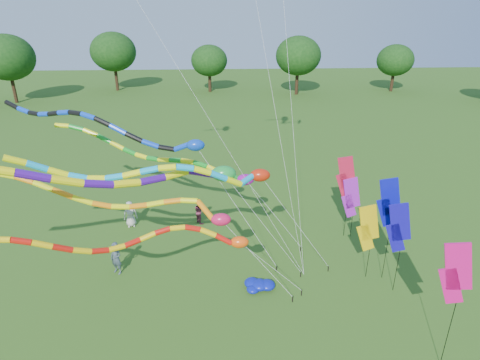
{
  "coord_description": "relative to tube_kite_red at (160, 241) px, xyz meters",
  "views": [
    {
      "loc": [
        -1.55,
        -12.02,
        12.25
      ],
      "look_at": [
        -0.56,
        5.43,
        4.8
      ],
      "focal_mm": 30.0,
      "sensor_mm": 36.0,
      "label": 1
    }
  ],
  "objects": [
    {
      "name": "ground",
      "position": [
        3.92,
        -1.71,
        -3.86
      ],
      "size": [
        160.0,
        160.0,
        0.0
      ],
      "primitive_type": "plane",
      "color": "#255316",
      "rests_on": "ground"
    },
    {
      "name": "tree_ring",
      "position": [
        3.62,
        -2.49,
        1.21
      ],
      "size": [
        118.13,
        112.74,
        9.7
      ],
      "color": "#382314",
      "rests_on": "ground"
    },
    {
      "name": "tube_kite_red",
      "position": [
        0.0,
        0.0,
        0.0
      ],
      "size": [
        11.31,
        2.82,
        5.67
      ],
      "rotation": [
        0.0,
        0.0,
        0.19
      ],
      "color": "black",
      "rests_on": "ground"
    },
    {
      "name": "tube_kite_orange",
      "position": [
        -1.51,
        1.93,
        0.82
      ],
      "size": [
        13.65,
        2.31,
        6.53
      ],
      "rotation": [
        0.0,
        0.0,
        -0.18
      ],
      "color": "black",
      "rests_on": "ground"
    },
    {
      "name": "tube_kite_purple",
      "position": [
        -2.47,
        -0.49,
        3.07
      ],
      "size": [
        16.95,
        5.47,
        8.9
      ],
      "rotation": [
        0.0,
        0.0,
        0.32
      ],
      "color": "black",
      "rests_on": "ground"
    },
    {
      "name": "tube_kite_blue",
      "position": [
        -2.45,
        5.27,
        3.07
      ],
      "size": [
        13.67,
        4.8,
        8.39
      ],
      "rotation": [
        0.0,
        0.0,
        -0.29
      ],
      "color": "black",
      "rests_on": "ground"
    },
    {
      "name": "tube_kite_cyan",
      "position": [
        0.85,
        0.97,
        2.43
      ],
      "size": [
        12.74,
        3.12,
        8.05
      ],
      "rotation": [
        0.0,
        0.0,
        0.27
      ],
      "color": "black",
      "rests_on": "ground"
    },
    {
      "name": "tube_kite_green",
      "position": [
        -0.19,
        7.29,
        0.75
      ],
      "size": [
        13.62,
        4.93,
        6.74
      ],
      "rotation": [
        0.0,
        0.0,
        -0.34
      ],
      "color": "black",
      "rests_on": "ground"
    },
    {
      "name": "banner_pole_blue_b",
      "position": [
        10.1,
        2.28,
        0.25
      ],
      "size": [
        1.16,
        0.28,
        5.38
      ],
      "rotation": [
        0.0,
        0.0,
        -0.17
      ],
      "color": "black",
      "rests_on": "ground"
    },
    {
      "name": "banner_pole_red",
      "position": [
        9.39,
        6.34,
        -0.16
      ],
      "size": [
        1.15,
        0.32,
        4.97
      ],
      "rotation": [
        0.0,
        0.0,
        -0.21
      ],
      "color": "black",
      "rests_on": "ground"
    },
    {
      "name": "banner_pole_blue_a",
      "position": [
        10.25,
        1.3,
        -0.51
      ],
      "size": [
        1.16,
        0.3,
        4.61
      ],
      "rotation": [
        0.0,
        0.0,
        -0.19
      ],
      "color": "black",
      "rests_on": "ground"
    },
    {
      "name": "banner_pole_magenta_a",
      "position": [
        10.26,
        -3.01,
        0.19
      ],
      "size": [
        1.13,
        0.44,
        5.32
      ],
      "rotation": [
        0.0,
        0.0,
        -0.32
      ],
      "color": "black",
      "rests_on": "ground"
    },
    {
      "name": "banner_pole_orange",
      "position": [
        9.32,
        2.35,
        -1.09
      ],
      "size": [
        1.16,
        0.09,
        4.02
      ],
      "rotation": [
        0.0,
        0.0,
        0.01
      ],
      "color": "black",
      "rests_on": "ground"
    },
    {
      "name": "banner_pole_violet",
      "position": [
        9.75,
        6.19,
        -1.35
      ],
      "size": [
        1.16,
        0.13,
        3.76
      ],
      "rotation": [
        0.0,
        0.0,
        0.04
      ],
      "color": "black",
      "rests_on": "ground"
    },
    {
      "name": "blue_nylon_heap",
      "position": [
        4.34,
        1.82,
        -3.66
      ],
      "size": [
        1.49,
        1.36,
        0.45
      ],
      "color": "#0C1AA2",
      "rests_on": "ground"
    },
    {
      "name": "person_a",
      "position": [
        -3.06,
        8.16,
        -3.04
      ],
      "size": [
        0.9,
        0.69,
        1.64
      ],
      "primitive_type": "imported",
      "rotation": [
        0.0,
        0.0,
        0.22
      ],
      "color": "beige",
      "rests_on": "ground"
    },
    {
      "name": "person_b",
      "position": [
        -2.83,
        3.38,
        -2.99
      ],
      "size": [
        0.75,
        0.68,
        1.73
      ],
      "primitive_type": "imported",
      "rotation": [
        0.0,
        0.0,
        -0.54
      ],
      "color": "#404E5A",
      "rests_on": "ground"
    },
    {
      "name": "person_c",
      "position": [
        1.13,
        8.37,
        -3.09
      ],
      "size": [
        0.88,
        0.94,
        1.53
      ],
      "primitive_type": "imported",
      "rotation": [
        0.0,
        0.0,
        2.12
      ],
      "color": "#802E44",
      "rests_on": "ground"
    }
  ]
}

